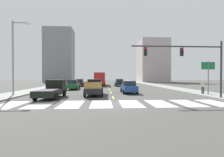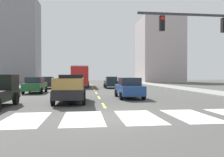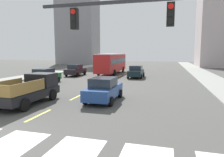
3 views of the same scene
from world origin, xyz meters
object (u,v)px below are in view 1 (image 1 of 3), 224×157
at_px(pickup_stakebed, 94,87).
at_px(sedan_mid, 119,83).
at_px(sedan_near_left, 129,87).
at_px(pedestrian_waiting, 203,86).
at_px(direction_sign_green, 208,71).
at_px(sedan_near_right, 73,85).
at_px(traffic_signal_gantry, 193,58).
at_px(streetlight_left, 14,55).
at_px(city_bus, 100,78).
at_px(pickup_dark, 53,89).
at_px(sedan_far, 80,83).

xyz_separation_m(pickup_stakebed, sedan_mid, (4.90, 16.49, -0.08)).
xyz_separation_m(sedan_near_left, pedestrian_waiting, (9.07, -2.64, 0.26)).
height_order(direction_sign_green, pedestrian_waiting, direction_sign_green).
bearing_deg(sedan_near_right, direction_sign_green, -29.75).
distance_m(sedan_mid, direction_sign_green, 20.29).
distance_m(traffic_signal_gantry, streetlight_left, 20.23).
xyz_separation_m(city_bus, sedan_near_left, (4.47, -18.56, -1.09)).
distance_m(pickup_dark, traffic_signal_gantry, 15.18).
relative_size(sedan_far, sedan_mid, 1.00).
bearing_deg(streetlight_left, city_bus, 64.88).
distance_m(sedan_far, sedan_near_left, 17.42).
xyz_separation_m(pickup_stakebed, city_bus, (0.25, 20.40, 1.02)).
distance_m(city_bus, direction_sign_green, 25.89).
bearing_deg(pedestrian_waiting, city_bus, 17.79).
xyz_separation_m(traffic_signal_gantry, pedestrian_waiting, (3.47, 3.45, -3.10)).
bearing_deg(direction_sign_green, sedan_near_left, 159.75).
bearing_deg(sedan_near_left, sedan_near_right, 142.50).
xyz_separation_m(pickup_dark, pedestrian_waiting, (18.17, 1.67, 0.20)).
bearing_deg(sedan_near_right, traffic_signal_gantry, -41.99).
height_order(sedan_far, pedestrian_waiting, pedestrian_waiting).
xyz_separation_m(city_bus, pedestrian_waiting, (13.53, -21.20, -0.84)).
bearing_deg(traffic_signal_gantry, sedan_near_left, 132.60).
xyz_separation_m(sedan_mid, pedestrian_waiting, (8.88, -17.28, 0.26)).
xyz_separation_m(traffic_signal_gantry, direction_sign_green, (3.60, 2.70, -1.19)).
relative_size(sedan_far, streetlight_left, 0.49).
xyz_separation_m(sedan_mid, sedan_near_left, (-0.18, -14.65, 0.00)).
relative_size(pickup_dark, city_bus, 0.48).
distance_m(pickup_stakebed, pickup_dark, 5.03).
height_order(sedan_far, direction_sign_green, direction_sign_green).
distance_m(sedan_far, pedestrian_waiting, 25.23).
bearing_deg(sedan_mid, sedan_near_right, -138.94).
height_order(sedan_mid, sedan_near_left, same).
relative_size(city_bus, sedan_near_left, 2.45).
distance_m(pickup_dark, streetlight_left, 6.85).
relative_size(pickup_stakebed, sedan_near_left, 1.18).
xyz_separation_m(pickup_dark, streetlight_left, (-5.16, 1.97, 4.05)).
distance_m(sedan_near_right, pedestrian_waiting, 20.22).
distance_m(pickup_stakebed, city_bus, 20.43).
xyz_separation_m(pickup_dark, sedan_near_left, (9.11, 4.30, -0.06)).
height_order(sedan_far, sedan_near_right, same).
bearing_deg(pickup_dark, sedan_near_right, 89.97).
height_order(city_bus, sedan_mid, city_bus).
bearing_deg(city_bus, sedan_near_left, -78.36).
height_order(pickup_stakebed, sedan_far, pickup_stakebed).
height_order(pickup_stakebed, sedan_near_right, pickup_stakebed).
height_order(sedan_far, streetlight_left, streetlight_left).
xyz_separation_m(sedan_far, streetlight_left, (-5.11, -17.15, 4.11)).
bearing_deg(pedestrian_waiting, pickup_dark, 80.48).
relative_size(pickup_stakebed, streetlight_left, 0.58).
xyz_separation_m(city_bus, traffic_signal_gantry, (10.07, -24.65, 2.27)).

